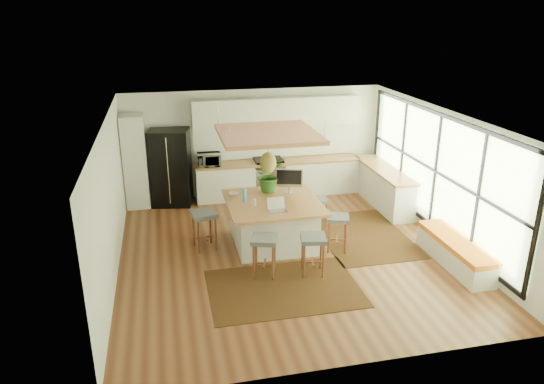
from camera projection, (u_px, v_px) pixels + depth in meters
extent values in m
plane|color=#592D19|center=(287.00, 251.00, 10.06)|extent=(7.00, 7.00, 0.00)
plane|color=white|center=(289.00, 118.00, 9.13)|extent=(7.00, 7.00, 0.00)
plane|color=silver|center=(254.00, 143.00, 12.80)|extent=(6.50, 0.00, 6.50)
plane|color=silver|center=(355.00, 278.00, 6.39)|extent=(6.50, 0.00, 6.50)
plane|color=silver|center=(110.00, 201.00, 8.94)|extent=(0.00, 7.00, 7.00)
plane|color=silver|center=(443.00, 176.00, 10.25)|extent=(0.00, 7.00, 7.00)
cube|color=silver|center=(135.00, 162.00, 11.99)|extent=(0.55, 0.60, 2.25)
cube|color=silver|center=(278.00, 179.00, 12.94)|extent=(4.20, 0.60, 0.88)
cube|color=#9E6238|center=(278.00, 162.00, 12.78)|extent=(4.24, 0.64, 0.05)
cube|color=white|center=(276.00, 142.00, 12.90)|extent=(4.20, 0.02, 0.80)
cube|color=silver|center=(277.00, 112.00, 12.47)|extent=(4.20, 0.34, 0.70)
cube|color=silver|center=(383.00, 187.00, 12.33)|extent=(0.60, 2.50, 0.88)
cube|color=#9E6238|center=(385.00, 169.00, 12.18)|extent=(0.64, 2.54, 0.05)
cube|color=black|center=(284.00, 288.00, 8.73)|extent=(2.60, 1.80, 0.01)
cube|color=black|center=(362.00, 235.00, 10.76)|extent=(1.80, 2.60, 0.01)
imported|color=#A5A5AA|center=(209.00, 158.00, 12.31)|extent=(0.58, 0.33, 0.38)
imported|color=#1E4C19|center=(269.00, 178.00, 10.57)|extent=(0.93, 0.95, 0.56)
imported|color=white|center=(234.00, 194.00, 10.42)|extent=(0.21, 0.21, 0.05)
cylinder|color=#348ED1|center=(245.00, 197.00, 10.04)|extent=(0.07, 0.07, 0.19)
cylinder|color=silver|center=(255.00, 201.00, 9.84)|extent=(0.07, 0.07, 0.19)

